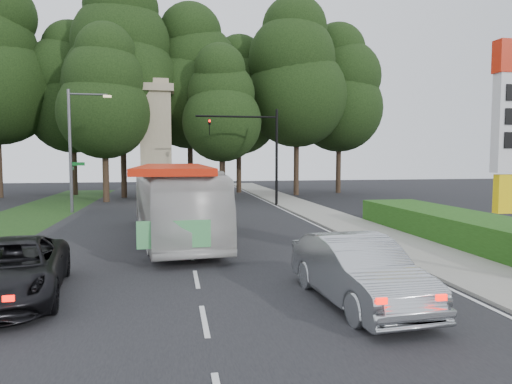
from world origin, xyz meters
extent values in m
plane|color=black|center=(0.00, 0.00, 0.00)|extent=(120.00, 120.00, 0.00)
cube|color=black|center=(0.00, 12.00, 0.01)|extent=(14.00, 80.00, 0.02)
cube|color=gray|center=(8.50, 12.00, 0.06)|extent=(3.00, 80.00, 0.12)
cube|color=#193814|center=(-9.50, 18.00, 0.01)|extent=(5.00, 50.00, 0.02)
cube|color=#204813|center=(11.50, 8.00, 0.60)|extent=(3.00, 14.00, 1.20)
cylinder|color=black|center=(7.00, 24.00, 3.60)|extent=(0.20, 0.20, 7.20)
cylinder|color=black|center=(4.00, 24.00, 6.60)|extent=(6.00, 0.14, 0.14)
imported|color=black|center=(2.00, 24.00, 6.35)|extent=(0.18, 0.22, 1.10)
sphere|color=#FF0C05|center=(2.00, 23.85, 6.25)|extent=(0.18, 0.18, 0.18)
cylinder|color=#59595E|center=(-7.20, 22.00, 4.00)|extent=(0.20, 0.20, 8.00)
cylinder|color=#59595E|center=(-6.00, 22.00, 7.70)|extent=(2.40, 0.12, 0.12)
cube|color=#FFE599|center=(-4.80, 22.00, 7.60)|extent=(0.50, 0.22, 0.14)
cube|color=#0C591E|center=(-6.75, 22.00, 3.20)|extent=(0.85, 0.04, 0.22)
cube|color=#0C591E|center=(-7.20, 22.45, 2.90)|extent=(0.04, 0.85, 0.22)
cube|color=tan|center=(-2.00, 30.00, 4.50)|extent=(2.50, 2.50, 9.00)
cube|color=tan|center=(-2.00, 30.00, 9.30)|extent=(3.00, 3.00, 0.60)
cube|color=tan|center=(-2.00, 30.00, 9.80)|extent=(2.20, 2.20, 0.50)
cylinder|color=#2D2116|center=(-10.00, 37.00, 2.70)|extent=(0.50, 0.50, 5.40)
sphere|color=black|center=(-10.00, 37.00, 8.25)|extent=(8.40, 8.40, 8.40)
sphere|color=black|center=(-10.00, 37.00, 11.25)|extent=(7.20, 7.20, 7.20)
sphere|color=black|center=(-10.00, 37.00, 13.80)|extent=(5.40, 5.40, 5.40)
cylinder|color=#2D2116|center=(-5.00, 33.00, 3.24)|extent=(0.50, 0.50, 6.48)
sphere|color=black|center=(-5.00, 33.00, 9.90)|extent=(10.08, 10.08, 10.08)
sphere|color=black|center=(-5.00, 33.00, 13.50)|extent=(8.64, 8.64, 8.64)
sphere|color=black|center=(-5.00, 33.00, 16.56)|extent=(6.48, 6.48, 6.48)
cylinder|color=#2D2116|center=(1.00, 35.00, 2.97)|extent=(0.50, 0.50, 5.94)
sphere|color=black|center=(1.00, 35.00, 9.08)|extent=(9.24, 9.24, 9.24)
sphere|color=black|center=(1.00, 35.00, 12.38)|extent=(7.92, 7.92, 7.92)
sphere|color=black|center=(1.00, 35.00, 15.18)|extent=(5.94, 5.94, 5.94)
cylinder|color=#2D2116|center=(6.00, 37.00, 2.61)|extent=(0.50, 0.50, 5.22)
sphere|color=black|center=(6.00, 37.00, 7.97)|extent=(8.12, 8.12, 8.12)
sphere|color=black|center=(6.00, 37.00, 10.88)|extent=(6.96, 6.96, 6.96)
sphere|color=black|center=(6.00, 37.00, 13.34)|extent=(5.22, 5.22, 5.22)
cylinder|color=#2D2116|center=(11.00, 33.00, 3.06)|extent=(0.50, 0.50, 6.12)
sphere|color=black|center=(11.00, 33.00, 9.35)|extent=(9.52, 9.52, 9.52)
sphere|color=black|center=(11.00, 33.00, 12.75)|extent=(8.16, 8.16, 8.16)
sphere|color=black|center=(11.00, 33.00, 15.64)|extent=(6.12, 6.12, 6.12)
cylinder|color=#2D2116|center=(16.00, 35.00, 2.79)|extent=(0.50, 0.50, 5.58)
sphere|color=black|center=(16.00, 35.00, 8.53)|extent=(8.68, 8.68, 8.68)
sphere|color=black|center=(16.00, 35.00, 11.62)|extent=(7.44, 7.44, 7.44)
sphere|color=black|center=(16.00, 35.00, 14.26)|extent=(5.58, 5.58, 5.58)
cylinder|color=#2D2116|center=(-6.00, 29.00, 2.34)|extent=(0.50, 0.50, 4.68)
sphere|color=black|center=(-6.00, 29.00, 7.15)|extent=(7.28, 7.28, 7.28)
sphere|color=black|center=(-6.00, 29.00, 9.75)|extent=(6.24, 6.24, 6.24)
sphere|color=black|center=(-6.00, 29.00, 11.96)|extent=(4.68, 4.68, 4.68)
cylinder|color=#2D2116|center=(3.50, 29.50, 2.16)|extent=(0.50, 0.50, 4.32)
sphere|color=black|center=(3.50, 29.50, 6.60)|extent=(6.72, 6.72, 6.72)
sphere|color=black|center=(3.50, 29.50, 9.00)|extent=(5.76, 5.76, 5.76)
sphere|color=black|center=(3.50, 29.50, 11.04)|extent=(4.32, 4.32, 4.32)
imported|color=silver|center=(-0.63, 11.01, 1.64)|extent=(4.08, 11.98, 3.27)
imported|color=#AEB2B6|center=(3.83, 1.08, 0.84)|extent=(2.13, 5.19, 1.67)
imported|color=black|center=(-4.77, 3.00, 0.76)|extent=(3.26, 5.79, 1.53)
camera|label=1|loc=(-0.63, -9.37, 3.63)|focal=32.00mm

